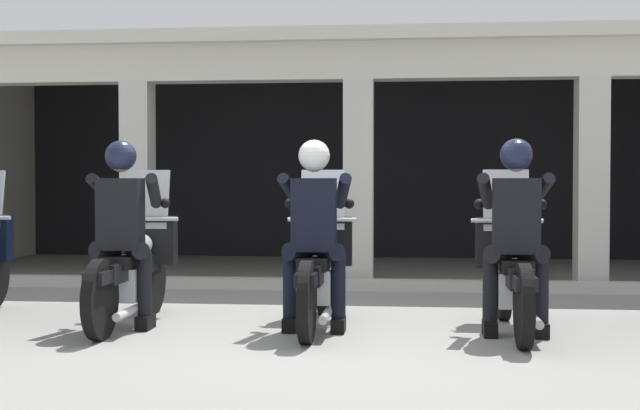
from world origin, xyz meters
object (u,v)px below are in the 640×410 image
(motorcycle_center, at_px, (318,268))
(motorcycle_left, at_px, (133,266))
(police_officer_right, at_px, (516,220))
(motorcycle_right, at_px, (512,271))
(police_officer_center, at_px, (314,218))
(police_officer_left, at_px, (122,218))

(motorcycle_center, bearing_deg, motorcycle_left, 172.64)
(police_officer_right, bearing_deg, motorcycle_right, 83.65)
(police_officer_center, height_order, police_officer_right, same)
(motorcycle_left, distance_m, motorcycle_right, 3.25)
(motorcycle_right, bearing_deg, police_officer_center, -178.21)
(police_officer_left, bearing_deg, motorcycle_right, 6.30)
(motorcycle_left, distance_m, motorcycle_center, 1.63)
(motorcycle_left, relative_size, police_officer_center, 1.29)
(motorcycle_left, bearing_deg, police_officer_left, -88.31)
(motorcycle_center, xyz_separation_m, police_officer_right, (1.62, -0.34, 0.44))
(motorcycle_left, relative_size, motorcycle_center, 1.00)
(motorcycle_center, bearing_deg, police_officer_left, -177.50)
(motorcycle_left, height_order, motorcycle_center, same)
(police_officer_left, relative_size, police_officer_right, 1.00)
(motorcycle_left, bearing_deg, police_officer_center, -7.18)
(police_officer_center, bearing_deg, police_officer_left, 172.64)
(police_officer_center, bearing_deg, motorcycle_center, 81.59)
(motorcycle_left, xyz_separation_m, police_officer_center, (1.62, -0.26, 0.44))
(police_officer_left, distance_m, motorcycle_center, 1.71)
(police_officer_left, bearing_deg, motorcycle_left, 91.69)
(motorcycle_right, bearing_deg, police_officer_left, 178.27)
(motorcycle_center, height_order, police_officer_center, police_officer_center)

